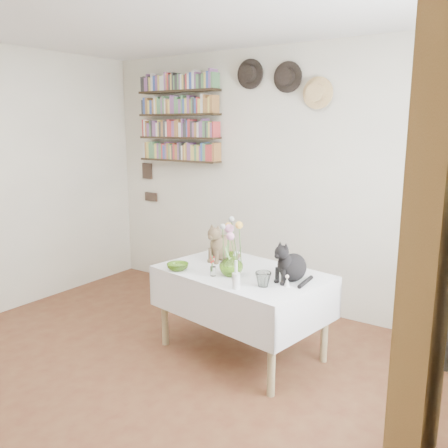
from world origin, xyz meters
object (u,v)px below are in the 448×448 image
Objects in this scene: tabby_cat at (223,241)px; flower_vase at (231,263)px; black_cat at (293,260)px; bookshelf_unit at (179,118)px; dining_table at (242,292)px.

tabby_cat is 1.74× the size of flower_vase.
bookshelf_unit is at bearing 172.26° from black_cat.
bookshelf_unit is at bearing 141.07° from flower_vase.
dining_table is 0.29m from flower_vase.
tabby_cat reaches higher than black_cat.
black_cat is at bearing 19.61° from flower_vase.
bookshelf_unit reaches higher than flower_vase.
dining_table is 4.24× the size of tabby_cat.
bookshelf_unit reaches higher than tabby_cat.
black_cat reaches higher than flower_vase.
bookshelf_unit reaches higher than black_cat.
bookshelf_unit is (-1.87, 1.01, 1.02)m from black_cat.
bookshelf_unit is (-1.44, 1.17, 1.08)m from flower_vase.
black_cat is 1.64× the size of flower_vase.
tabby_cat is 1.75m from bookshelf_unit.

